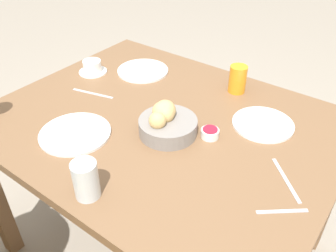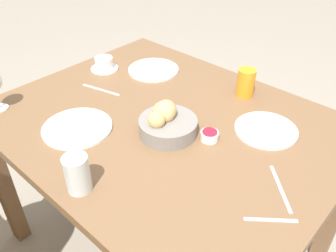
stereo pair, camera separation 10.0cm
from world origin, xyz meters
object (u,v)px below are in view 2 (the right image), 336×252
at_px(knife_silver, 280,188).
at_px(plate_far_center, 77,128).
at_px(plate_near_left, 266,130).
at_px(juice_glass, 246,83).
at_px(plate_near_right, 153,70).
at_px(coffee_cup, 104,64).
at_px(water_tumbler, 77,174).
at_px(spoon_coffee, 271,220).
at_px(fork_silver, 101,90).
at_px(bread_basket, 166,122).
at_px(jam_bowl_berry, 209,136).

bearing_deg(knife_silver, plate_far_center, 18.40).
bearing_deg(plate_near_left, juice_glass, -39.70).
distance_m(plate_near_right, coffee_cup, 0.23).
distance_m(water_tumbler, knife_silver, 0.58).
bearing_deg(spoon_coffee, fork_silver, -8.44).
xyz_separation_m(juice_glass, fork_silver, (0.46, 0.37, -0.06)).
distance_m(plate_near_right, spoon_coffee, 0.91).
bearing_deg(fork_silver, coffee_cup, -43.88).
bearing_deg(spoon_coffee, bread_basket, -11.96).
distance_m(plate_near_left, knife_silver, 0.28).
bearing_deg(bread_basket, plate_far_center, 39.08).
relative_size(plate_near_right, jam_bowl_berry, 3.67).
height_order(bread_basket, fork_silver, bread_basket).
relative_size(juice_glass, water_tumbler, 0.98).
bearing_deg(fork_silver, plate_near_right, -97.96).
bearing_deg(bread_basket, knife_silver, -176.78).
bearing_deg(juice_glass, plate_near_right, 12.91).
bearing_deg(coffee_cup, plate_far_center, 128.99).
height_order(plate_near_left, plate_near_right, same).
distance_m(bread_basket, knife_silver, 0.43).
relative_size(plate_near_left, plate_near_right, 0.95).
distance_m(jam_bowl_berry, spoon_coffee, 0.37).
xyz_separation_m(plate_near_left, juice_glass, (0.19, -0.16, 0.05)).
bearing_deg(spoon_coffee, coffee_cup, -14.63).
height_order(bread_basket, jam_bowl_berry, bread_basket).
bearing_deg(jam_bowl_berry, juice_glass, -77.46).
relative_size(coffee_cup, spoon_coffee, 1.08).
distance_m(juice_glass, knife_silver, 0.52).
relative_size(bread_basket, jam_bowl_berry, 3.24).
height_order(plate_near_left, jam_bowl_berry, jam_bowl_berry).
bearing_deg(juice_glass, water_tumbler, 85.46).
xyz_separation_m(plate_far_center, water_tumbler, (-0.24, 0.17, 0.05)).
distance_m(plate_near_left, water_tumbler, 0.66).
bearing_deg(water_tumbler, bread_basket, -89.98).
bearing_deg(coffee_cup, juice_glass, -158.44).
relative_size(water_tumbler, knife_silver, 0.82).
relative_size(juice_glass, spoon_coffee, 0.98).
xyz_separation_m(water_tumbler, knife_silver, (-0.42, -0.39, -0.06)).
bearing_deg(plate_near_right, spoon_coffee, 154.04).
relative_size(plate_far_center, coffee_cup, 1.97).
relative_size(coffee_cup, knife_silver, 0.89).
xyz_separation_m(plate_far_center, spoon_coffee, (-0.71, -0.10, -0.00)).
bearing_deg(plate_near_right, bread_basket, 140.01).
distance_m(juice_glass, jam_bowl_berry, 0.34).
height_order(bread_basket, coffee_cup, bread_basket).
bearing_deg(plate_near_left, bread_basket, 43.78).
relative_size(jam_bowl_berry, spoon_coffee, 0.54).
bearing_deg(water_tumbler, plate_near_right, -61.60).
bearing_deg(juice_glass, knife_silver, 134.04).
height_order(plate_near_left, plate_far_center, same).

